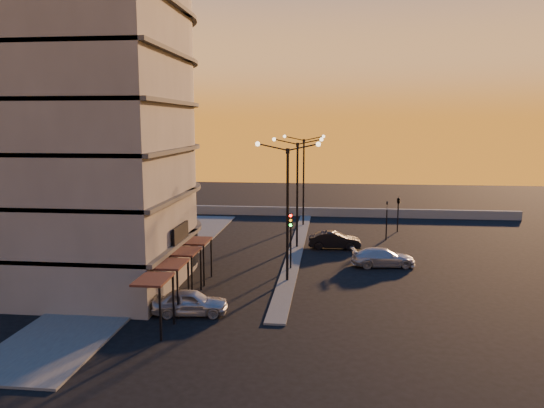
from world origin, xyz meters
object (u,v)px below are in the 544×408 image
(streetlamp_mid, at_px, (297,184))
(car_hatchback, at_px, (190,302))
(traffic_light_main, at_px, (291,232))
(car_sedan, at_px, (335,240))
(car_wagon, at_px, (383,257))

(streetlamp_mid, bearing_deg, car_hatchback, -106.27)
(traffic_light_main, height_order, car_hatchback, traffic_light_main)
(car_hatchback, bearing_deg, car_sedan, -32.19)
(car_hatchback, bearing_deg, streetlamp_mid, -22.70)
(streetlamp_mid, bearing_deg, car_sedan, 0.76)
(streetlamp_mid, height_order, traffic_light_main, streetlamp_mid)
(car_sedan, bearing_deg, car_hatchback, 152.50)
(car_hatchback, bearing_deg, traffic_light_main, -33.24)
(car_sedan, bearing_deg, car_wagon, -147.47)
(traffic_light_main, relative_size, car_hatchback, 1.00)
(car_sedan, bearing_deg, traffic_light_main, 153.96)
(streetlamp_mid, height_order, car_sedan, streetlamp_mid)
(car_hatchback, relative_size, car_sedan, 0.95)
(car_hatchback, distance_m, car_wagon, 16.53)
(car_wagon, bearing_deg, streetlamp_mid, 44.71)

